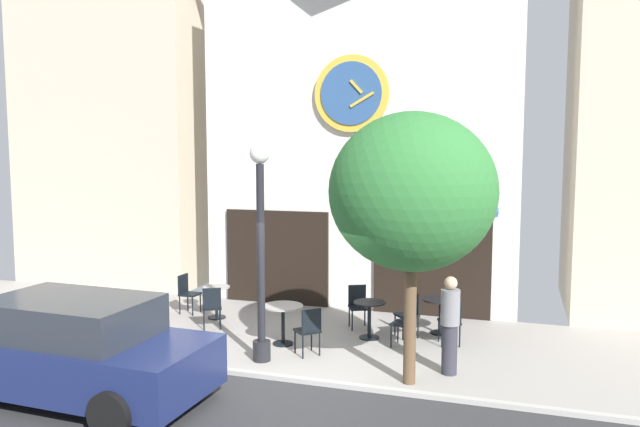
{
  "coord_description": "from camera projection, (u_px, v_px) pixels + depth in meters",
  "views": [
    {
      "loc": [
        3.32,
        -9.04,
        3.74
      ],
      "look_at": [
        -0.4,
        2.42,
        2.52
      ],
      "focal_mm": 34.4,
      "sensor_mm": 36.0,
      "label": 1
    }
  ],
  "objects": [
    {
      "name": "ground_plane",
      "position": [
        295.0,
        386.0,
        9.85
      ],
      "size": [
        26.37,
        9.9,
        0.13
      ],
      "color": "gray"
    },
    {
      "name": "clock_building",
      "position": [
        363.0,
        98.0,
        15.11
      ],
      "size": [
        7.57,
        3.28,
        9.8
      ],
      "color": "silver",
      "rests_on": "ground_plane"
    },
    {
      "name": "neighbor_building_left",
      "position": [
        126.0,
        17.0,
        17.87
      ],
      "size": [
        5.45,
        3.68,
        15.31
      ],
      "color": "beige",
      "rests_on": "ground_plane"
    },
    {
      "name": "street_lamp",
      "position": [
        261.0,
        252.0,
        10.81
      ],
      "size": [
        0.36,
        0.36,
        3.89
      ],
      "color": "black",
      "rests_on": "ground_plane"
    },
    {
      "name": "street_tree",
      "position": [
        412.0,
        193.0,
        9.62
      ],
      "size": [
        2.65,
        2.39,
        4.37
      ],
      "color": "brown",
      "rests_on": "ground_plane"
    },
    {
      "name": "cafe_table_near_curb",
      "position": [
        216.0,
        297.0,
        13.76
      ],
      "size": [
        0.61,
        0.61,
        0.72
      ],
      "color": "black",
      "rests_on": "ground_plane"
    },
    {
      "name": "cafe_table_near_door",
      "position": [
        283.0,
        315.0,
        11.87
      ],
      "size": [
        0.78,
        0.78,
        0.77
      ],
      "color": "black",
      "rests_on": "ground_plane"
    },
    {
      "name": "cafe_table_rightmost",
      "position": [
        369.0,
        314.0,
        12.26
      ],
      "size": [
        0.64,
        0.64,
        0.75
      ],
      "color": "black",
      "rests_on": "ground_plane"
    },
    {
      "name": "cafe_table_leftmost",
      "position": [
        440.0,
        308.0,
        12.57
      ],
      "size": [
        0.75,
        0.75,
        0.73
      ],
      "color": "black",
      "rests_on": "ground_plane"
    },
    {
      "name": "cafe_chair_outer",
      "position": [
        187.0,
        291.0,
        14.19
      ],
      "size": [
        0.41,
        0.41,
        0.9
      ],
      "color": "black",
      "rests_on": "ground_plane"
    },
    {
      "name": "cafe_chair_facing_wall",
      "position": [
        212.0,
        304.0,
        12.9
      ],
      "size": [
        0.54,
        0.54,
        0.9
      ],
      "color": "black",
      "rests_on": "ground_plane"
    },
    {
      "name": "cafe_chair_near_lamp",
      "position": [
        410.0,
        311.0,
        12.39
      ],
      "size": [
        0.56,
        0.56,
        0.9
      ],
      "color": "black",
      "rests_on": "ground_plane"
    },
    {
      "name": "cafe_chair_under_awning",
      "position": [
        450.0,
        319.0,
        11.78
      ],
      "size": [
        0.5,
        0.5,
        0.9
      ],
      "color": "black",
      "rests_on": "ground_plane"
    },
    {
      "name": "cafe_chair_facing_street",
      "position": [
        358.0,
        303.0,
        13.03
      ],
      "size": [
        0.53,
        0.53,
        0.9
      ],
      "color": "black",
      "rests_on": "ground_plane"
    },
    {
      "name": "cafe_chair_by_entrance",
      "position": [
        309.0,
        328.0,
        11.2
      ],
      "size": [
        0.57,
        0.57,
        0.9
      ],
      "color": "black",
      "rests_on": "ground_plane"
    },
    {
      "name": "cafe_chair_near_tree",
      "position": [
        407.0,
        320.0,
        11.7
      ],
      "size": [
        0.47,
        0.47,
        0.9
      ],
      "color": "black",
      "rests_on": "ground_plane"
    },
    {
      "name": "pedestrian_grey",
      "position": [
        450.0,
        324.0,
        10.26
      ],
      "size": [
        0.37,
        0.37,
        1.67
      ],
      "color": "#2D2D38",
      "rests_on": "ground_plane"
    },
    {
      "name": "parked_car_navy",
      "position": [
        72.0,
        349.0,
        9.27
      ],
      "size": [
        4.36,
        2.14,
        1.55
      ],
      "color": "navy",
      "rests_on": "ground_plane"
    }
  ]
}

